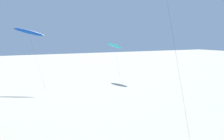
# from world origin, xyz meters

# --- Properties ---
(flying_kite_1) EXTENTS (6.29, 11.41, 12.58)m
(flying_kite_1) POSITION_xyz_m (0.72, 61.51, 11.23)
(flying_kite_1) COLOR blue
(flying_kite_1) RESTS_ON ground
(flying_kite_5) EXTENTS (2.05, 7.94, 9.04)m
(flying_kite_5) POSITION_xyz_m (20.35, 59.01, 8.04)
(flying_kite_5) COLOR #19B2B7
(flying_kite_5) RESTS_ON ground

